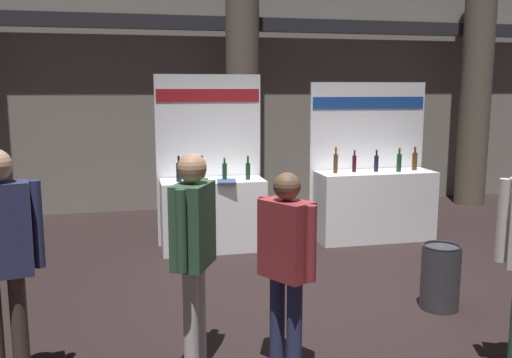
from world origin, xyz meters
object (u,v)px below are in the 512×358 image
(visitor_1, at_px, (286,254))
(visitor_2, at_px, (1,247))
(exhibitor_booth_0, at_px, (212,206))
(visitor_5, at_px, (193,240))
(exhibitor_booth_1, at_px, (374,199))
(trash_bin, at_px, (440,277))

(visitor_1, height_order, visitor_2, visitor_2)
(exhibitor_booth_0, xyz_separation_m, visitor_1, (0.08, -3.53, 0.35))
(exhibitor_booth_0, bearing_deg, visitor_5, -100.66)
(visitor_2, distance_m, visitor_5, 1.41)
(visitor_5, bearing_deg, visitor_1, 97.77)
(exhibitor_booth_0, xyz_separation_m, exhibitor_booth_1, (2.43, 0.00, 0.00))
(exhibitor_booth_0, height_order, trash_bin, exhibitor_booth_0)
(visitor_5, bearing_deg, exhibitor_booth_0, -164.32)
(exhibitor_booth_1, relative_size, trash_bin, 3.45)
(visitor_2, bearing_deg, exhibitor_booth_1, -155.26)
(trash_bin, xyz_separation_m, visitor_2, (-4.00, -0.67, 0.76))
(visitor_1, bearing_deg, exhibitor_booth_0, -30.42)
(visitor_1, relative_size, visitor_2, 0.88)
(trash_bin, relative_size, visitor_5, 0.39)
(exhibitor_booth_0, height_order, visitor_1, exhibitor_booth_0)
(visitor_2, bearing_deg, exhibitor_booth_0, -133.36)
(trash_bin, bearing_deg, visitor_2, -170.43)
(trash_bin, distance_m, visitor_2, 4.13)
(visitor_1, xyz_separation_m, visitor_2, (-2.11, 0.20, 0.14))
(trash_bin, xyz_separation_m, visitor_1, (-1.89, -0.87, 0.63))
(trash_bin, bearing_deg, exhibitor_booth_0, 126.57)
(exhibitor_booth_0, relative_size, exhibitor_booth_1, 1.05)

